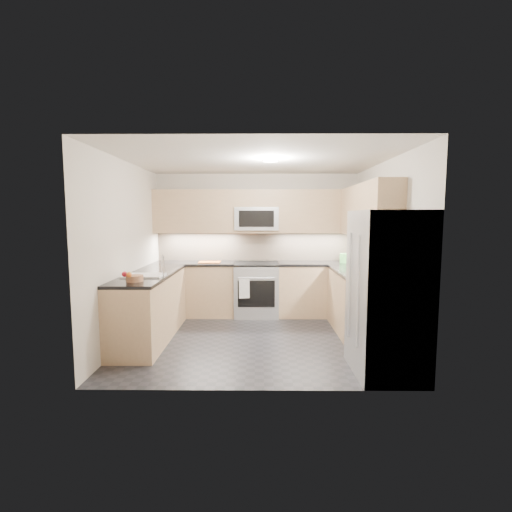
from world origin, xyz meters
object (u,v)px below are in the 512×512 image
Objects in this scene: utensil_bowl at (348,258)px; cutting_board at (210,262)px; refrigerator at (387,293)px; fruit_basket at (135,278)px; gas_range at (256,290)px; microwave at (257,219)px.

utensil_bowl is 0.72× the size of cutting_board.
refrigerator reaches higher than fruit_basket.
fruit_basket is at bearing 170.54° from refrigerator.
cutting_board is (-2.41, -0.00, -0.07)m from utensil_bowl.
microwave reaches higher than gas_range.
utensil_bowl is 1.30× the size of fruit_basket.
fruit_basket is at bearing -125.76° from microwave.
cutting_board is at bearing 71.06° from fruit_basket.
cutting_board is at bearing -179.72° from gas_range.
cutting_board is (-0.82, -0.00, 0.49)m from gas_range.
gas_range is 0.51× the size of refrigerator.
cutting_board is at bearing -179.94° from utensil_bowl.
gas_range is 2.50m from fruit_basket.
microwave is at bearing 90.00° from gas_range.
cutting_board is (-0.82, -0.13, -0.75)m from microwave.
refrigerator reaches higher than cutting_board.
utensil_bowl is at bearing -0.05° from gas_range.
cutting_board is (-2.27, 2.42, 0.05)m from refrigerator.
utensil_bowl is 2.41m from cutting_board.
fruit_basket is (-2.93, 0.49, 0.08)m from refrigerator.
refrigerator is 2.43m from utensil_bowl.
microwave is at bearing 54.24° from fruit_basket.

